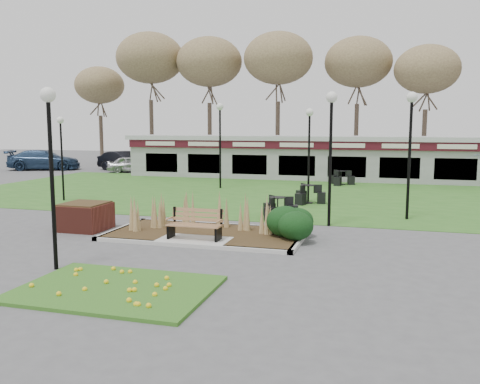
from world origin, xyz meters
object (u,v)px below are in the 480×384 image
(lamp_post_mid_right, at_px, (309,134))
(lamp_post_mid_left, at_px, (61,140))
(food_pavilion, at_px, (300,157))
(lamp_post_near_right, at_px, (331,129))
(park_bench, at_px, (195,224))
(lamp_post_far_left, at_px, (220,126))
(car_black, at_px, (123,161))
(bistro_set_c, at_px, (308,197))
(car_blue, at_px, (44,160))
(lamp_post_near_left, at_px, (50,138))
(lamp_post_far_right, at_px, (411,127))
(bistro_set_d, at_px, (341,180))
(car_silver, at_px, (132,164))
(bistro_set_a, at_px, (278,211))
(brick_planter, at_px, (85,216))

(lamp_post_mid_right, bearing_deg, lamp_post_mid_left, -165.25)
(food_pavilion, distance_m, lamp_post_mid_right, 10.63)
(lamp_post_near_right, bearing_deg, park_bench, -134.27)
(lamp_post_far_left, relative_size, car_black, 1.03)
(lamp_post_mid_right, height_order, bistro_set_c, lamp_post_mid_right)
(lamp_post_mid_right, xyz_separation_m, car_blue, (-23.28, 11.32, -2.39))
(lamp_post_mid_right, xyz_separation_m, car_black, (-16.75, 12.53, -2.43))
(lamp_post_near_left, distance_m, lamp_post_far_right, 13.02)
(car_black, bearing_deg, bistro_set_d, -84.60)
(lamp_post_far_left, height_order, car_silver, lamp_post_far_left)
(lamp_post_near_left, xyz_separation_m, lamp_post_near_right, (6.01, 7.53, 0.19))
(lamp_post_far_left, height_order, bistro_set_c, lamp_post_far_left)
(lamp_post_far_right, height_order, car_black, lamp_post_far_right)
(lamp_post_near_right, bearing_deg, food_pavilion, 103.04)
(lamp_post_mid_left, bearing_deg, bistro_set_c, 11.68)
(food_pavilion, height_order, lamp_post_far_left, lamp_post_far_left)
(lamp_post_near_left, xyz_separation_m, bistro_set_c, (4.48, 12.55, -3.00))
(lamp_post_far_left, height_order, car_black, lamp_post_far_left)
(park_bench, height_order, bistro_set_d, park_bench)
(lamp_post_near_left, xyz_separation_m, car_black, (-12.34, 25.71, -2.53))
(park_bench, xyz_separation_m, car_blue, (-21.19, 20.75, 0.23))
(park_bench, bearing_deg, bistro_set_a, 71.47)
(lamp_post_near_left, xyz_separation_m, car_silver, (-10.93, 24.50, -2.68))
(car_silver, distance_m, car_black, 1.86)
(food_pavilion, bearing_deg, car_black, 171.28)
(food_pavilion, bearing_deg, bistro_set_a, -83.92)
(lamp_post_near_right, xyz_separation_m, lamp_post_far_right, (2.76, 2.09, 0.05))
(car_silver, bearing_deg, bistro_set_a, -158.02)
(lamp_post_far_right, bearing_deg, bistro_set_d, 107.64)
(lamp_post_mid_right, height_order, car_black, lamp_post_mid_right)
(lamp_post_near_right, bearing_deg, lamp_post_far_left, 127.63)
(lamp_post_near_right, bearing_deg, bistro_set_a, 155.24)
(brick_planter, distance_m, bistro_set_a, 7.21)
(lamp_post_mid_left, bearing_deg, lamp_post_near_right, -11.58)
(bistro_set_a, relative_size, bistro_set_c, 0.94)
(bistro_set_a, xyz_separation_m, bistro_set_c, (0.57, 4.05, 0.01))
(lamp_post_far_left, bearing_deg, bistro_set_a, -58.58)
(lamp_post_mid_left, relative_size, lamp_post_far_left, 0.83)
(lamp_post_mid_left, relative_size, lamp_post_far_right, 0.83)
(car_silver, bearing_deg, car_black, 28.40)
(park_bench, height_order, lamp_post_far_right, lamp_post_far_right)
(brick_planter, height_order, bistro_set_d, brick_planter)
(car_blue, bearing_deg, bistro_set_c, -138.79)
(lamp_post_far_left, height_order, bistro_set_a, lamp_post_far_left)
(lamp_post_mid_right, distance_m, car_silver, 19.24)
(food_pavilion, xyz_separation_m, bistro_set_a, (1.59, -14.96, -1.18))
(brick_planter, bearing_deg, lamp_post_far_left, 86.16)
(bistro_set_d, xyz_separation_m, car_black, (-17.65, 5.21, 0.47))
(car_black, bearing_deg, brick_planter, -132.34)
(lamp_post_far_right, xyz_separation_m, bistro_set_c, (-4.29, 2.93, -3.24))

